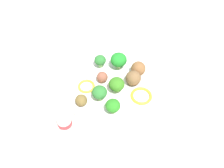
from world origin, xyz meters
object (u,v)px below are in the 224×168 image
Objects in this scene: yogurt_bottle at (64,121)px; broccoli_floret_center at (117,84)px; meatball_back_right at (133,78)px; meatball_mid_right at (81,100)px; broccoli_floret_near_rim at (100,60)px; broccoli_floret_mid_left at (119,60)px; napkin at (157,45)px; knife at (152,43)px; pepper_ring_front_right at (86,86)px; plate at (112,90)px; broccoli_floret_front_left at (113,106)px; fork at (161,47)px; broccoli_floret_mid_right at (100,93)px; meatball_front_left at (102,77)px; meatball_near_rim at (138,69)px; pepper_ring_back_left at (141,96)px.

broccoli_floret_center is at bearing 163.86° from yogurt_bottle.
meatball_back_right is 1.35× the size of meatball_mid_right.
broccoli_floret_mid_left is (-0.03, 0.05, 0.01)m from broccoli_floret_near_rim.
meatball_back_right is 0.22m from napkin.
napkin is at bearing 108.95° from knife.
meatball_mid_right is 0.67× the size of pepper_ring_front_right.
plate is 6.18× the size of broccoli_floret_front_left.
fork is at bearing 175.90° from broccoli_floret_center.
napkin is at bearing 164.79° from pepper_ring_front_right.
broccoli_floret_center reaches higher than broccoli_floret_mid_right.
pepper_ring_front_right reaches higher than napkin.
pepper_ring_front_right is at bearing -153.96° from meatball_mid_right.
broccoli_floret_front_left reaches higher than broccoli_floret_near_rim.
meatball_front_left is at bearing -178.07° from yogurt_bottle.
pepper_ring_front_right is (0.09, 0.02, -0.02)m from broccoli_floret_near_rim.
broccoli_floret_near_rim is 0.89× the size of broccoli_floret_center.
meatball_back_right is (-0.05, 0.03, -0.01)m from broccoli_floret_center.
knife is (-0.00, -0.04, -0.00)m from fork.
plate is 5.90× the size of meatball_back_right.
meatball_near_rim is 0.32× the size of knife.
plate is 0.07m from meatball_back_right.
meatball_back_right is at bearing 119.15° from meatball_front_left.
meatball_front_left is 0.55× the size of pepper_ring_back_left.
fork is (-0.21, 0.12, -0.04)m from broccoli_floret_near_rim.
plate reaches higher than knife.
broccoli_floret_near_rim is at bearing -24.94° from napkin.
meatball_front_left is at bearing 41.85° from broccoli_floret_near_rim.
meatball_front_left reaches higher than knife.
meatball_back_right is 0.39× the size of fork.
plate is at bearing -3.58° from napkin.
pepper_ring_back_left is at bearing 147.76° from yogurt_bottle.
plate is at bearing -75.64° from pepper_ring_back_left.
yogurt_bottle is at bearing 1.93° from meatball_front_left.
napkin is at bearing 171.27° from meatball_mid_right.
meatball_near_rim is at bearing 101.28° from broccoli_floret_mid_left.
broccoli_floret_mid_right is 0.14m from broccoli_floret_mid_left.
meatball_front_left is at bearing -12.52° from napkin.
broccoli_floret_center is at bearing -154.81° from broccoli_floret_front_left.
pepper_ring_back_left is (0.07, 0.06, -0.02)m from meatball_near_rim.
meatball_back_right is 0.24m from yogurt_bottle.
meatball_mid_right is 0.10m from meatball_front_left.
broccoli_floret_front_left is 0.12m from pepper_ring_front_right.
plate is 0.10m from broccoli_floret_mid_left.
meatball_near_rim is at bearing -169.89° from meatball_back_right.
pepper_ring_front_right is (0.04, -0.07, 0.01)m from plate.
pepper_ring_back_left is at bearing 20.95° from knife.
broccoli_floret_center reaches higher than broccoli_floret_front_left.
broccoli_floret_near_rim is 0.11m from broccoli_floret_center.
meatball_near_rim is 0.09m from pepper_ring_back_left.
broccoli_floret_front_left is at bearing 77.22° from pepper_ring_front_right.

